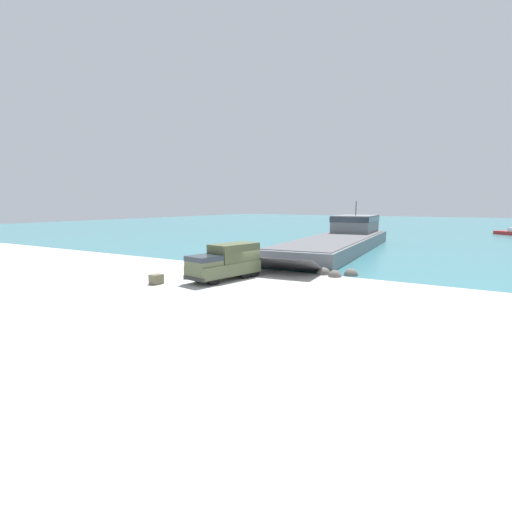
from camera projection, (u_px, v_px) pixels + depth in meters
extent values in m
plane|color=#B7B5AD|center=(248.00, 277.00, 36.94)|extent=(240.00, 240.00, 0.00)
cube|color=teal|center=(421.00, 226.00, 117.24)|extent=(240.00, 180.00, 0.01)
cube|color=slate|center=(336.00, 244.00, 57.51)|extent=(12.44, 37.74, 1.81)
cube|color=#56565B|center=(336.00, 238.00, 57.39)|extent=(11.59, 36.20, 0.08)
cube|color=slate|center=(355.00, 224.00, 68.67)|extent=(7.16, 10.93, 2.91)
cube|color=#28333D|center=(356.00, 219.00, 68.56)|extent=(7.35, 11.05, 0.87)
cylinder|color=#3F3F42|center=(356.00, 208.00, 68.32)|extent=(0.16, 0.16, 2.40)
cube|color=#56565B|center=(282.00, 264.00, 38.86)|extent=(7.92, 5.47, 1.85)
cube|color=#566042|center=(224.00, 269.00, 35.56)|extent=(3.69, 7.49, 1.10)
cube|color=#566042|center=(204.00, 261.00, 33.68)|extent=(2.68, 2.81, 0.85)
cube|color=#28333D|center=(204.00, 258.00, 33.66)|extent=(2.76, 2.85, 0.43)
cube|color=#495236|center=(234.00, 252.00, 36.28)|extent=(3.11, 4.88, 1.62)
cube|color=#2D2D2D|center=(194.00, 279.00, 33.02)|extent=(2.47, 0.69, 0.32)
cylinder|color=black|center=(213.00, 277.00, 33.31)|extent=(0.66, 1.41, 1.36)
cylinder|color=black|center=(198.00, 274.00, 34.61)|extent=(0.66, 1.41, 1.36)
cylinder|color=black|center=(245.00, 271.00, 36.19)|extent=(0.66, 1.41, 1.36)
cylinder|color=black|center=(230.00, 269.00, 37.48)|extent=(0.66, 1.41, 1.36)
cylinder|color=black|center=(253.00, 270.00, 37.00)|extent=(0.66, 1.41, 1.36)
cylinder|color=black|center=(238.00, 267.00, 38.29)|extent=(0.66, 1.41, 1.36)
cylinder|color=#475638|center=(188.00, 274.00, 36.33)|extent=(0.14, 0.14, 0.81)
cylinder|color=#475638|center=(190.00, 274.00, 36.42)|extent=(0.14, 0.14, 0.81)
cube|color=#475638|center=(189.00, 266.00, 36.28)|extent=(0.43, 0.50, 0.64)
sphere|color=tan|center=(189.00, 261.00, 36.22)|extent=(0.22, 0.22, 0.22)
cube|color=#B22323|center=(512.00, 233.00, 85.54)|extent=(7.13, 6.61, 0.74)
cube|color=#6B664C|center=(156.00, 279.00, 33.76)|extent=(0.93, 1.07, 0.83)
sphere|color=#66605B|center=(351.00, 275.00, 37.86)|extent=(1.33, 1.33, 1.33)
sphere|color=gray|center=(189.00, 262.00, 46.69)|extent=(0.69, 0.69, 0.69)
sphere|color=#66605B|center=(323.00, 274.00, 38.45)|extent=(1.35, 1.35, 1.35)
sphere|color=#66605B|center=(335.00, 277.00, 37.17)|extent=(1.24, 1.24, 1.24)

